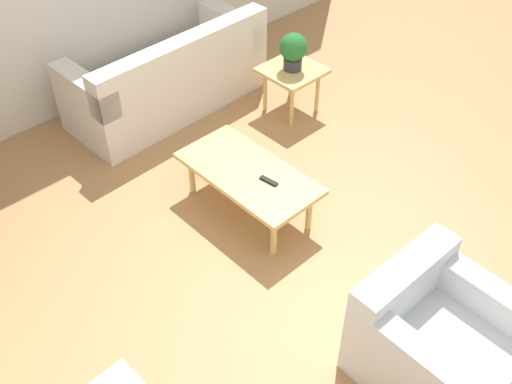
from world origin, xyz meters
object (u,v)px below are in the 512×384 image
(side_table_plant, at_px, (292,75))
(potted_plant, at_px, (293,50))
(coffee_table, at_px, (248,175))
(sofa, at_px, (170,79))
(armchair, at_px, (434,340))

(side_table_plant, xyz_separation_m, potted_plant, (0.00, 0.00, 0.27))
(potted_plant, bearing_deg, coffee_table, 120.77)
(coffee_table, xyz_separation_m, potted_plant, (0.78, -1.32, 0.32))
(sofa, relative_size, coffee_table, 1.71)
(side_table_plant, bearing_deg, coffee_table, 120.77)
(armchair, xyz_separation_m, coffee_table, (1.90, -0.18, 0.06))
(sofa, xyz_separation_m, side_table_plant, (-0.87, -0.84, 0.08))
(side_table_plant, bearing_deg, sofa, 44.04)
(sofa, height_order, side_table_plant, sofa)
(side_table_plant, distance_m, potted_plant, 0.27)
(coffee_table, relative_size, potted_plant, 3.24)
(potted_plant, bearing_deg, sofa, 44.04)
(coffee_table, bearing_deg, side_table_plant, -59.23)
(coffee_table, bearing_deg, armchair, 174.45)
(coffee_table, height_order, side_table_plant, side_table_plant)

